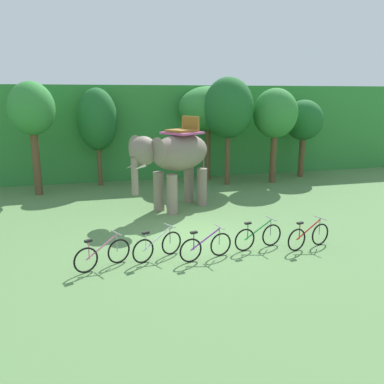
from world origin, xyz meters
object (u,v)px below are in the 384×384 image
at_px(bike_green, 258,237).
at_px(tree_center_right, 304,121).
at_px(bike_pink, 103,254).
at_px(tree_far_right, 275,114).
at_px(tree_far_left, 97,120).
at_px(bike_red, 309,236).
at_px(tree_center_left, 208,109).
at_px(bike_white, 158,246).
at_px(bike_purple, 206,246).
at_px(tree_right, 32,110).
at_px(tree_center, 228,108).
at_px(elephant, 175,157).

bearing_deg(bike_green, tree_center_right, 54.56).
bearing_deg(bike_pink, tree_far_right, 43.90).
distance_m(tree_far_left, bike_red, 12.67).
distance_m(tree_center_left, bike_pink, 12.92).
distance_m(tree_far_right, bike_pink, 13.52).
xyz_separation_m(bike_white, bike_red, (4.66, -0.37, 0.00)).
xyz_separation_m(tree_far_right, bike_red, (-3.23, -9.22, -3.26)).
xyz_separation_m(bike_pink, bike_purple, (2.91, -0.14, 0.00)).
xyz_separation_m(tree_right, bike_red, (8.75, -9.50, -3.56)).
bearing_deg(tree_far_left, tree_right, -155.52).
distance_m(tree_right, tree_center_left, 8.92).
bearing_deg(bike_pink, bike_green, 2.95).
relative_size(tree_far_right, tree_center_right, 1.14).
distance_m(tree_center, bike_purple, 10.82).
relative_size(bike_white, bike_red, 0.94).
bearing_deg(bike_pink, tree_right, 105.06).
xyz_separation_m(tree_far_left, elephant, (2.79, -5.48, -1.20)).
xyz_separation_m(tree_center, elephant, (-3.70, -4.01, -1.76)).
xyz_separation_m(bike_purple, bike_green, (1.80, 0.39, 0.00)).
height_order(bike_white, bike_red, same).
height_order(tree_center_right, elephant, tree_center_right).
relative_size(tree_center, bike_red, 3.32).
relative_size(tree_far_right, bike_white, 3.17).
bearing_deg(bike_purple, bike_green, 12.06).
bearing_deg(tree_far_right, bike_purple, -125.32).
height_order(elephant, bike_purple, elephant).
bearing_deg(tree_center_right, tree_far_right, -155.79).
height_order(tree_center, elephant, tree_center).
relative_size(tree_center_left, tree_far_right, 1.02).
bearing_deg(tree_right, tree_center_left, 8.64).
height_order(tree_right, tree_center_left, tree_right).
distance_m(bike_pink, bike_green, 4.72).
relative_size(tree_center, bike_purple, 3.30).
relative_size(bike_green, bike_red, 1.01).
xyz_separation_m(tree_center_left, elephant, (-3.09, -5.49, -1.68)).
bearing_deg(bike_green, tree_far_right, 61.81).
xyz_separation_m(elephant, bike_purple, (-0.30, -5.38, -1.82)).
relative_size(bike_pink, bike_white, 1.00).
height_order(tree_far_right, bike_pink, tree_far_right).
height_order(tree_far_left, tree_center_left, tree_center_left).
xyz_separation_m(bike_green, bike_red, (1.52, -0.36, 0.00)).
xyz_separation_m(tree_far_left, bike_green, (4.30, -10.48, -3.02)).
relative_size(tree_right, bike_purple, 3.13).
bearing_deg(bike_red, tree_far_right, 70.70).
relative_size(elephant, bike_purple, 2.40).
bearing_deg(bike_green, tree_center, 76.28).
height_order(tree_right, tree_center, tree_center).
bearing_deg(bike_pink, tree_far_left, 87.80).
relative_size(tree_center, bike_white, 3.52).
distance_m(tree_right, bike_green, 12.19).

